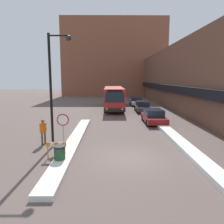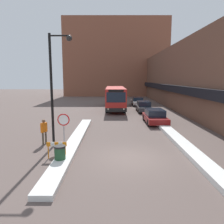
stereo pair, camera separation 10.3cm
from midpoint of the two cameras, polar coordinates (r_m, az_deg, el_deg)
The scene contains 14 objects.
ground_plane at distance 12.43m, azimuth 4.56°, elevation -11.90°, with size 160.00×160.00×0.00m, color brown.
building_row_right at distance 37.27m, azimuth 16.87°, elevation 8.59°, with size 5.50×60.00×9.11m.
building_backdrop_far at distance 58.06m, azimuth 0.50°, elevation 13.81°, with size 26.00×8.00×19.08m.
snow_bank_left at distance 15.37m, azimuth -10.07°, elevation -7.48°, with size 0.90×14.66×0.24m.
snow_bank_right at distance 15.41m, azimuth 17.29°, elevation -7.62°, with size 0.90×17.45×0.28m.
city_bus at distance 31.84m, azimuth 0.37°, elevation 3.89°, with size 2.61×12.19×3.13m.
parked_car_front at distance 21.93m, azimuth 10.69°, elevation -1.08°, with size 1.94×4.54×1.38m.
parked_car_middle at distance 29.31m, azimuth 7.82°, elevation 1.44°, with size 1.82×4.30×1.41m.
parked_car_back at distance 36.46m, azimuth 6.17°, elevation 2.85°, with size 1.86×4.35×1.35m.
stop_sign at distance 14.02m, azimuth -12.90°, elevation -2.92°, with size 0.76×0.08×2.21m.
street_lamp at distance 14.24m, azimuth -14.99°, elevation 8.32°, with size 1.46×0.36×7.11m.
pedestrian at distance 15.30m, azimuth -17.73°, elevation -4.36°, with size 0.36×0.52×1.69m.
trash_bin at distance 11.79m, azimuth -13.76°, elevation -10.80°, with size 0.59×0.59×0.95m.
construction_barricade at distance 12.46m, azimuth -14.60°, elevation -8.85°, with size 1.10×0.06×0.94m.
Camera 1 is at (-1.14, -11.59, 4.37)m, focal length 35.00 mm.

